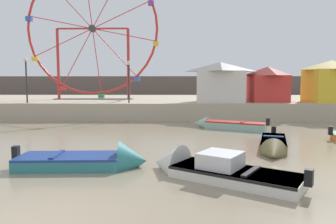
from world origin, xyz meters
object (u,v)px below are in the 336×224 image
object	(u,v)px
carnival_booth_white_ticket	(220,81)
promenade_lamp_near	(129,75)
motorboat_white_red_stripe	(205,168)
ferris_wheel_red_frame	(93,31)
carnival_booth_yellow_awning	(331,81)
motorboat_teal_painted	(96,161)
promenade_lamp_far	(26,73)
carnival_booth_red_striped	(267,84)
motorboat_olive_wood	(273,146)
motorboat_seafoam	(225,125)

from	to	relation	value
carnival_booth_white_ticket	promenade_lamp_near	xyz separation A→B (m)	(-7.61, -1.61, 0.49)
motorboat_white_red_stripe	promenade_lamp_near	distance (m)	16.51
ferris_wheel_red_frame	carnival_booth_yellow_awning	distance (m)	22.54
motorboat_teal_painted	carnival_booth_white_ticket	world-z (taller)	carnival_booth_white_ticket
ferris_wheel_red_frame	promenade_lamp_far	distance (m)	8.81
motorboat_white_red_stripe	carnival_booth_white_ticket	bearing A→B (deg)	-66.87
motorboat_white_red_stripe	ferris_wheel_red_frame	xyz separation A→B (m)	(-9.10, 21.83, 8.03)
carnival_booth_white_ticket	promenade_lamp_far	xyz separation A→B (m)	(-15.82, -1.88, 0.64)
promenade_lamp_near	carnival_booth_yellow_awning	bearing A→B (deg)	4.07
carnival_booth_red_striped	motorboat_olive_wood	bearing A→B (deg)	-104.73
motorboat_white_red_stripe	carnival_booth_yellow_awning	bearing A→B (deg)	-93.16
carnival_booth_white_ticket	carnival_booth_yellow_awning	distance (m)	9.24
ferris_wheel_red_frame	motorboat_seafoam	bearing A→B (deg)	-44.98
motorboat_olive_wood	ferris_wheel_red_frame	world-z (taller)	ferris_wheel_red_frame
motorboat_olive_wood	carnival_booth_white_ticket	distance (m)	13.61
motorboat_olive_wood	promenade_lamp_near	bearing A→B (deg)	-127.75
carnival_booth_yellow_awning	promenade_lamp_near	xyz separation A→B (m)	(-16.85, -1.20, 0.43)
motorboat_white_red_stripe	motorboat_seafoam	bearing A→B (deg)	-69.57
motorboat_olive_wood	ferris_wheel_red_frame	xyz separation A→B (m)	(-12.47, 18.03, 8.06)
motorboat_teal_painted	motorboat_seafoam	bearing A→B (deg)	54.85
motorboat_teal_painted	promenade_lamp_near	world-z (taller)	promenade_lamp_near
motorboat_teal_painted	motorboat_seafoam	xyz separation A→B (m)	(6.01, 9.45, 0.04)
promenade_lamp_far	motorboat_olive_wood	bearing A→B (deg)	-35.19
motorboat_olive_wood	carnival_booth_yellow_awning	world-z (taller)	carnival_booth_yellow_awning
carnival_booth_white_ticket	carnival_booth_yellow_awning	bearing A→B (deg)	2.08
carnival_booth_white_ticket	motorboat_seafoam	bearing A→B (deg)	-91.10
motorboat_seafoam	carnival_booth_yellow_awning	distance (m)	12.09
motorboat_white_red_stripe	carnival_booth_yellow_awning	xyz separation A→B (m)	(12.25, 16.68, 2.98)
motorboat_olive_wood	promenade_lamp_near	world-z (taller)	promenade_lamp_near
motorboat_teal_painted	carnival_booth_yellow_awning	xyz separation A→B (m)	(15.92, 15.74, 2.98)
motorboat_olive_wood	motorboat_white_red_stripe	distance (m)	5.08
motorboat_teal_painted	ferris_wheel_red_frame	size ratio (longest dim) A/B	0.34
motorboat_olive_wood	promenade_lamp_near	size ratio (longest dim) A/B	1.42
motorboat_seafoam	promenade_lamp_far	bearing A→B (deg)	9.49
ferris_wheel_red_frame	promenade_lamp_near	distance (m)	9.06
ferris_wheel_red_frame	carnival_booth_white_ticket	size ratio (longest dim) A/B	2.96
motorboat_teal_painted	carnival_booth_white_ticket	bearing A→B (deg)	64.81
ferris_wheel_red_frame	carnival_booth_white_ticket	bearing A→B (deg)	-21.38
motorboat_olive_wood	motorboat_teal_painted	distance (m)	7.59
carnival_booth_yellow_awning	promenade_lamp_near	world-z (taller)	carnival_booth_yellow_awning
motorboat_olive_wood	carnival_booth_red_striped	world-z (taller)	carnival_booth_red_striped
motorboat_olive_wood	carnival_booth_white_ticket	xyz separation A→B (m)	(-0.35, 13.28, 2.95)
motorboat_olive_wood	carnival_booth_white_ticket	bearing A→B (deg)	-160.54
ferris_wheel_red_frame	carnival_booth_red_striped	xyz separation A→B (m)	(16.23, -4.50, -5.30)
motorboat_teal_painted	promenade_lamp_far	bearing A→B (deg)	119.94
carnival_booth_red_striped	carnival_booth_yellow_awning	bearing A→B (deg)	-6.48
motorboat_white_red_stripe	ferris_wheel_red_frame	bearing A→B (deg)	-34.24
motorboat_olive_wood	carnival_booth_red_striped	distance (m)	14.31
motorboat_teal_painted	carnival_booth_red_striped	distance (m)	19.82
motorboat_teal_painted	motorboat_white_red_stripe	xyz separation A→B (m)	(3.67, -0.94, 0.00)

